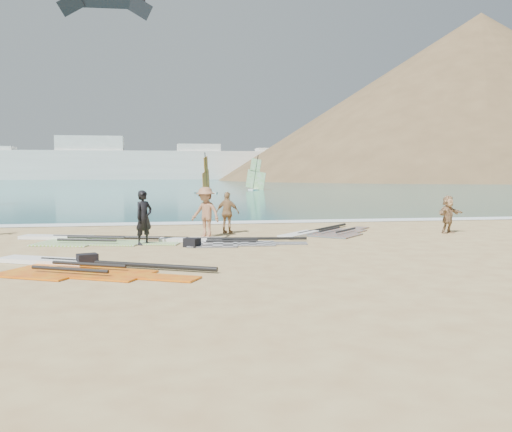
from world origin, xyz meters
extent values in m
plane|color=tan|center=(0.00, 0.00, 0.00)|extent=(300.00, 300.00, 0.00)
cube|color=#0B4151|center=(0.00, 132.00, 0.00)|extent=(300.00, 240.00, 0.06)
cube|color=white|center=(0.00, 12.30, 0.00)|extent=(300.00, 1.20, 0.04)
cube|color=white|center=(-20.00, 150.00, 4.03)|extent=(160.00, 8.00, 8.00)
cube|color=white|center=(-20.00, 150.00, 6.03)|extent=(18.00, 7.00, 12.00)
cube|color=white|center=(10.00, 150.00, 5.03)|extent=(12.00, 7.00, 10.00)
cube|color=white|center=(35.00, 150.00, 4.53)|extent=(16.00, 7.00, 9.00)
cube|color=white|center=(55.00, 150.00, 5.53)|extent=(10.00, 7.00, 11.00)
cone|color=brown|center=(85.00, 130.00, 0.00)|extent=(143.00, 143.00, 45.00)
cube|color=#28282A|center=(-0.11, 4.58, 0.02)|extent=(1.89, 2.04, 0.04)
cube|color=#28282A|center=(1.34, 4.38, 0.02)|extent=(1.43, 1.36, 0.04)
cube|color=#28282A|center=(2.52, 4.22, 0.02)|extent=(1.16, 0.70, 0.04)
cylinder|color=black|center=(1.18, 5.24, 0.10)|extent=(4.19, 0.68, 0.10)
cylinder|color=black|center=(0.57, 4.81, 0.16)|extent=(1.73, 0.31, 0.07)
cylinder|color=black|center=(0.48, 4.18, 0.16)|extent=(1.73, 0.31, 0.07)
cube|color=white|center=(-0.81, 5.51, 0.06)|extent=(2.26, 0.89, 0.12)
cube|color=#76C729|center=(-4.98, 5.86, 0.02)|extent=(2.53, 2.68, 0.04)
cube|color=#76C729|center=(-3.29, 5.34, 0.02)|extent=(1.89, 1.82, 0.04)
cube|color=#76C729|center=(-1.93, 4.93, 0.02)|extent=(1.45, 1.02, 0.04)
cylinder|color=black|center=(-3.32, 6.39, 0.10)|extent=(4.87, 1.59, 0.12)
cylinder|color=black|center=(-4.13, 6.00, 0.16)|extent=(2.02, 0.69, 0.09)
cylinder|color=black|center=(-4.35, 5.26, 0.16)|extent=(2.02, 0.69, 0.09)
cube|color=white|center=(-5.63, 7.09, 0.06)|extent=(2.73, 1.45, 0.12)
cube|color=#DD4B1A|center=(4.65, 6.51, 0.02)|extent=(2.68, 2.66, 0.04)
cube|color=#DD4B1A|center=(5.70, 7.71, 0.02)|extent=(1.89, 1.90, 0.04)
cube|color=#DD4B1A|center=(6.55, 8.68, 0.02)|extent=(1.24, 1.29, 0.04)
cylinder|color=black|center=(4.83, 8.07, 0.10)|extent=(3.10, 3.51, 0.11)
cylinder|color=black|center=(4.85, 7.26, 0.16)|extent=(1.31, 1.47, 0.08)
cylinder|color=black|center=(5.37, 6.80, 0.16)|extent=(1.31, 1.47, 0.08)
cube|color=white|center=(3.38, 6.43, 0.06)|extent=(2.06, 2.22, 0.12)
cube|color=red|center=(-4.57, 0.06, 0.02)|extent=(2.81, 2.91, 0.04)
cube|color=red|center=(-2.99, -0.77, 0.02)|extent=(2.06, 2.01, 0.04)
cube|color=red|center=(-1.71, -1.45, 0.02)|extent=(1.50, 1.22, 0.04)
cylinder|color=black|center=(-2.82, 0.27, 0.10)|extent=(4.59, 2.50, 0.12)
cylinder|color=black|center=(-3.70, 0.04, 0.16)|extent=(1.92, 1.07, 0.09)
cylinder|color=black|center=(-4.06, -0.65, 0.16)|extent=(1.92, 1.07, 0.09)
cube|color=white|center=(-4.99, 1.41, 0.06)|extent=(2.70, 1.89, 0.12)
cube|color=black|center=(-3.81, 0.76, 0.16)|extent=(0.61, 0.52, 0.32)
cube|color=black|center=(-0.87, 4.01, 0.15)|extent=(0.60, 0.59, 0.30)
imported|color=black|center=(-2.43, 4.90, 0.92)|extent=(0.80, 0.78, 1.85)
imported|color=#9F6B4A|center=(-0.18, 6.71, 0.95)|extent=(1.38, 1.34, 1.90)
imported|color=#A2794C|center=(0.79, 7.89, 0.83)|extent=(1.05, 0.82, 1.67)
imported|color=#A77F56|center=(9.53, 6.46, 0.76)|extent=(1.46, 1.03, 1.52)
cube|color=white|center=(3.32, 47.53, 0.10)|extent=(2.57, 1.52, 0.14)
cube|color=red|center=(3.32, 47.53, 1.31)|extent=(1.08, 2.88, 2.70)
cube|color=red|center=(3.32, 47.53, 3.17)|extent=(0.63, 1.63, 1.88)
cylinder|color=black|center=(3.32, 47.53, 2.34)|extent=(0.39, 0.84, 4.28)
cube|color=white|center=(10.54, 57.39, 0.10)|extent=(2.21, 2.34, 0.15)
cube|color=#54AB2E|center=(10.54, 57.39, 1.32)|extent=(2.32, 2.09, 2.72)
cube|color=#54AB2E|center=(10.54, 57.39, 3.19)|extent=(1.32, 1.19, 1.89)
cylinder|color=black|center=(10.54, 57.39, 2.36)|extent=(0.71, 0.65, 4.32)
cube|color=black|center=(-9.07, 37.70, 16.78)|extent=(2.35, 0.75, 2.10)
cube|color=black|center=(-3.23, 37.49, 16.78)|extent=(2.32, 0.80, 2.10)
camera|label=1|loc=(-1.98, -14.65, 2.51)|focal=40.00mm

